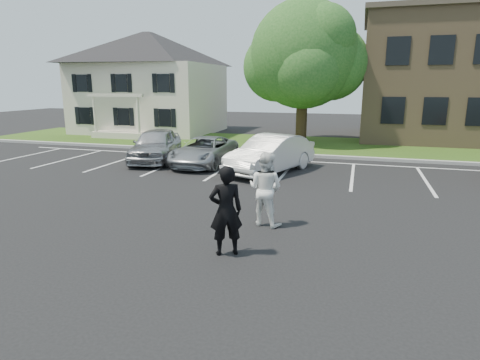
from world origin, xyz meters
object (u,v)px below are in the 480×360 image
tree (305,57)px  car_silver_minivan (204,151)px  man_white_shirt (265,189)px  house (150,83)px  man_black_suit (226,211)px  car_white_sedan (271,154)px  car_silver_west (156,145)px

tree → car_silver_minivan: 10.29m
man_white_shirt → car_silver_minivan: man_white_shirt is taller
house → man_black_suit: (13.25, -20.91, -2.81)m
tree → car_white_sedan: tree is taller
tree → man_black_suit: (0.81, -17.98, -4.33)m
car_white_sedan → man_white_shirt: bearing=-57.4°
car_silver_west → car_silver_minivan: size_ratio=1.01×
man_black_suit → car_silver_west: man_black_suit is taller
man_white_shirt → car_silver_west: size_ratio=0.42×
car_silver_minivan → man_black_suit: bearing=-65.2°
car_silver_west → car_white_sedan: bearing=-22.4°
tree → man_white_shirt: size_ratio=4.39×
tree → man_black_suit: size_ratio=4.33×
man_black_suit → car_silver_west: bearing=-82.7°
tree → man_white_shirt: tree is taller
house → car_silver_west: 13.28m
car_silver_minivan → car_white_sedan: (3.37, -0.77, 0.14)m
house → car_white_sedan: bearing=-44.5°
house → car_white_sedan: size_ratio=2.13×
car_white_sedan → man_black_suit: bearing=-62.6°
house → man_white_shirt: house is taller
tree → car_white_sedan: (-0.09, -9.24, -4.55)m
man_white_shirt → car_silver_west: bearing=-30.6°
house → car_silver_minivan: 14.86m
man_white_shirt → man_black_suit: bearing=95.0°
tree → car_silver_minivan: tree is taller
house → tree: (12.45, -2.93, 1.52)m
tree → man_white_shirt: bearing=-85.7°
house → man_black_suit: house is taller
man_white_shirt → car_white_sedan: 6.71m
house → tree: tree is taller
tree → house: bearing=166.8°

